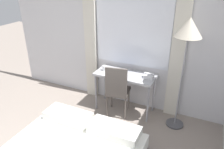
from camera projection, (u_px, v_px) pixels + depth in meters
The scene contains 7 objects.
wall_back_with_window at pixel (124, 37), 4.01m from camera, with size 4.91×0.13×2.70m.
desk at pixel (125, 78), 3.99m from camera, with size 1.10×0.47×0.76m.
desk_chair at pixel (117, 89), 3.87m from camera, with size 0.47×0.47×1.01m.
standing_lamp at pixel (188, 35), 3.16m from camera, with size 0.40×0.40×1.88m.
telephone at pixel (149, 76), 3.80m from camera, with size 0.18×0.15×0.09m.
book at pixel (118, 73), 3.97m from camera, with size 0.26×0.20×0.02m.
mug at pixel (104, 68), 4.08m from camera, with size 0.07×0.07×0.10m.
Camera 1 is at (1.47, -0.54, 2.46)m, focal length 35.00 mm.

